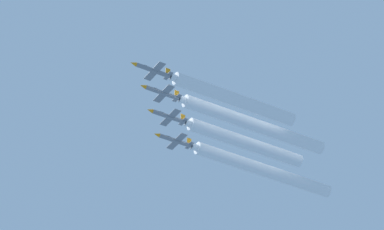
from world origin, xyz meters
name	(u,v)px	position (x,y,z in m)	size (l,w,h in m)	color
jet_lead	(152,70)	(-11.29, 10.51, 235.06)	(9.04, 13.16, 3.16)	slate
jet_second_echelon	(161,92)	(-4.17, 3.50, 234.45)	(9.04, 13.16, 3.16)	slate
jet_third_echelon	(168,116)	(3.42, -3.02, 233.11)	(9.04, 13.16, 3.16)	slate
jet_fourth_echelon	(174,140)	(11.19, -9.68, 231.61)	(9.04, 13.16, 3.16)	slate
smoke_trail_lead	(233,99)	(-11.29, -15.97, 235.03)	(3.89, 40.98, 3.89)	white
smoke_trail_second_echelon	(252,124)	(-4.17, -27.13, 234.41)	(3.89, 49.28, 3.89)	white
smoke_trail_third_echelon	(244,142)	(3.42, -29.03, 233.08)	(3.89, 40.03, 3.89)	white
smoke_trail_fourth_echelon	(261,169)	(11.19, -40.30, 231.58)	(3.89, 49.25, 3.89)	white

